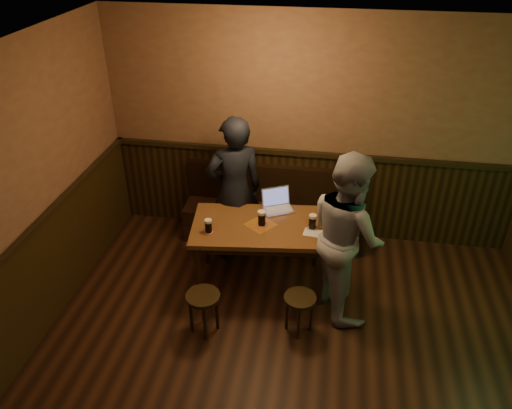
{
  "coord_description": "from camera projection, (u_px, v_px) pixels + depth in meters",
  "views": [
    {
      "loc": [
        0.24,
        -2.56,
        3.75
      ],
      "look_at": [
        -0.48,
        1.74,
        1.09
      ],
      "focal_mm": 35.0,
      "sensor_mm": 36.0,
      "label": 1
    }
  ],
  "objects": [
    {
      "name": "menu",
      "position": [
        314.0,
        233.0,
        5.21
      ],
      "size": [
        0.24,
        0.17,
        0.0
      ],
      "primitive_type": "cube",
      "rotation": [
        0.0,
        0.0,
        -0.12
      ],
      "color": "silver",
      "rests_on": "pub_table"
    },
    {
      "name": "pub_table",
      "position": [
        261.0,
        233.0,
        5.4
      ],
      "size": [
        1.56,
        1.01,
        0.79
      ],
      "rotation": [
        0.0,
        0.0,
        0.12
      ],
      "color": "#563718",
      "rests_on": "ground"
    },
    {
      "name": "laptop",
      "position": [
        277.0,
        204.0,
        5.6
      ],
      "size": [
        0.41,
        0.38,
        0.23
      ],
      "rotation": [
        0.0,
        0.0,
        0.46
      ],
      "color": "silver",
      "rests_on": "pub_table"
    },
    {
      "name": "stool_right",
      "position": [
        300.0,
        304.0,
        4.93
      ],
      "size": [
        0.34,
        0.34,
        0.44
      ],
      "rotation": [
        0.0,
        0.0,
        0.05
      ],
      "color": "black",
      "rests_on": "ground"
    },
    {
      "name": "bench",
      "position": [
        272.0,
        217.0,
        6.36
      ],
      "size": [
        2.2,
        0.5,
        0.95
      ],
      "color": "black",
      "rests_on": "ground"
    },
    {
      "name": "person_grey",
      "position": [
        347.0,
        235.0,
        4.98
      ],
      "size": [
        1.0,
        1.09,
        1.8
      ],
      "primitive_type": "imported",
      "rotation": [
        0.0,
        0.0,
        2.03
      ],
      "color": "#97979D",
      "rests_on": "ground"
    },
    {
      "name": "room",
      "position": [
        286.0,
        303.0,
        3.7
      ],
      "size": [
        5.04,
        6.04,
        2.84
      ],
      "color": "black",
      "rests_on": "ground"
    },
    {
      "name": "pint_mid",
      "position": [
        262.0,
        218.0,
        5.29
      ],
      "size": [
        0.11,
        0.11,
        0.17
      ],
      "color": "#A31422",
      "rests_on": "pub_table"
    },
    {
      "name": "stool_left",
      "position": [
        203.0,
        302.0,
        4.91
      ],
      "size": [
        0.44,
        0.44,
        0.46
      ],
      "rotation": [
        0.0,
        0.0,
        0.33
      ],
      "color": "black",
      "rests_on": "ground"
    },
    {
      "name": "pint_right",
      "position": [
        312.0,
        222.0,
        5.25
      ],
      "size": [
        0.11,
        0.11,
        0.16
      ],
      "color": "#A31422",
      "rests_on": "pub_table"
    },
    {
      "name": "person_suit",
      "position": [
        235.0,
        191.0,
        5.73
      ],
      "size": [
        0.78,
        0.67,
        1.81
      ],
      "primitive_type": "imported",
      "rotation": [
        0.0,
        0.0,
        3.58
      ],
      "color": "black",
      "rests_on": "ground"
    },
    {
      "name": "pint_left",
      "position": [
        208.0,
        226.0,
        5.18
      ],
      "size": [
        0.1,
        0.1,
        0.16
      ],
      "color": "#A31422",
      "rests_on": "pub_table"
    }
  ]
}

